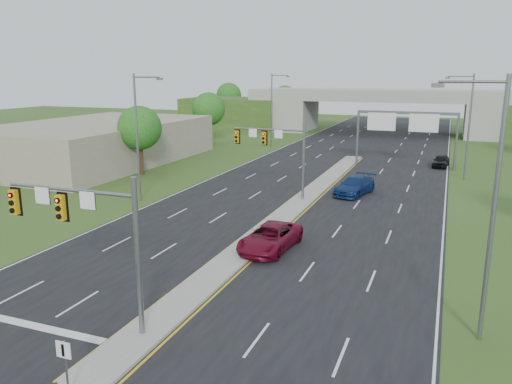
{
  "coord_description": "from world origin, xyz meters",
  "views": [
    {
      "loc": [
        11.54,
        -16.34,
        11.01
      ],
      "look_at": [
        -0.56,
        14.99,
        3.0
      ],
      "focal_mm": 35.0,
      "sensor_mm": 36.0,
      "label": 1
    }
  ],
  "objects_px": {
    "signal_mast_near": "(90,226)",
    "car_far_a": "(270,237)",
    "overpass": "(384,114)",
    "car_far_b": "(355,186)",
    "keep_right_sign": "(65,360)",
    "car_far_c": "(441,161)",
    "sign_gantry": "(405,124)",
    "signal_mast_far": "(279,147)"
  },
  "relations": [
    {
      "from": "signal_mast_near",
      "to": "keep_right_sign",
      "type": "distance_m",
      "value": 5.94
    },
    {
      "from": "car_far_a",
      "to": "car_far_c",
      "type": "bearing_deg",
      "value": 79.09
    },
    {
      "from": "sign_gantry",
      "to": "overpass",
      "type": "relative_size",
      "value": 0.14
    },
    {
      "from": "signal_mast_near",
      "to": "car_far_a",
      "type": "distance_m",
      "value": 13.4
    },
    {
      "from": "signal_mast_far",
      "to": "keep_right_sign",
      "type": "height_order",
      "value": "signal_mast_far"
    },
    {
      "from": "car_far_c",
      "to": "keep_right_sign",
      "type": "bearing_deg",
      "value": -96.83
    },
    {
      "from": "sign_gantry",
      "to": "car_far_c",
      "type": "height_order",
      "value": "sign_gantry"
    },
    {
      "from": "signal_mast_far",
      "to": "car_far_a",
      "type": "bearing_deg",
      "value": -73.54
    },
    {
      "from": "signal_mast_near",
      "to": "car_far_b",
      "type": "height_order",
      "value": "signal_mast_near"
    },
    {
      "from": "car_far_a",
      "to": "car_far_c",
      "type": "xyz_separation_m",
      "value": [
        9.5,
        34.76,
        -0.07
      ]
    },
    {
      "from": "sign_gantry",
      "to": "car_far_b",
      "type": "relative_size",
      "value": 2.05
    },
    {
      "from": "sign_gantry",
      "to": "car_far_c",
      "type": "bearing_deg",
      "value": 25.07
    },
    {
      "from": "car_far_b",
      "to": "overpass",
      "type": "bearing_deg",
      "value": 107.93
    },
    {
      "from": "signal_mast_far",
      "to": "car_far_c",
      "type": "bearing_deg",
      "value": 58.93
    },
    {
      "from": "signal_mast_near",
      "to": "car_far_b",
      "type": "distance_m",
      "value": 30.05
    },
    {
      "from": "overpass",
      "to": "car_far_b",
      "type": "relative_size",
      "value": 14.2
    },
    {
      "from": "sign_gantry",
      "to": "signal_mast_far",
      "type": "bearing_deg",
      "value": -114.11
    },
    {
      "from": "signal_mast_near",
      "to": "car_far_c",
      "type": "xyz_separation_m",
      "value": [
        13.26,
        47.01,
        -3.98
      ]
    },
    {
      "from": "signal_mast_far",
      "to": "car_far_c",
      "type": "distance_m",
      "value": 26.01
    },
    {
      "from": "sign_gantry",
      "to": "car_far_a",
      "type": "distance_m",
      "value": 33.44
    },
    {
      "from": "sign_gantry",
      "to": "car_far_a",
      "type": "xyz_separation_m",
      "value": [
        -5.18,
        -32.74,
        -4.42
      ]
    },
    {
      "from": "car_far_a",
      "to": "car_far_b",
      "type": "distance_m",
      "value": 17.06
    },
    {
      "from": "keep_right_sign",
      "to": "car_far_a",
      "type": "bearing_deg",
      "value": 84.87
    },
    {
      "from": "signal_mast_near",
      "to": "signal_mast_far",
      "type": "xyz_separation_m",
      "value": [
        0.0,
        25.0,
        0.0
      ]
    },
    {
      "from": "keep_right_sign",
      "to": "sign_gantry",
      "type": "xyz_separation_m",
      "value": [
        6.68,
        49.45,
        3.72
      ]
    },
    {
      "from": "signal_mast_near",
      "to": "car_far_c",
      "type": "distance_m",
      "value": 49.01
    },
    {
      "from": "keep_right_sign",
      "to": "sign_gantry",
      "type": "bearing_deg",
      "value": 82.3
    },
    {
      "from": "keep_right_sign",
      "to": "car_far_b",
      "type": "relative_size",
      "value": 0.39
    },
    {
      "from": "signal_mast_far",
      "to": "signal_mast_near",
      "type": "bearing_deg",
      "value": -90.0
    },
    {
      "from": "car_far_a",
      "to": "car_far_c",
      "type": "relative_size",
      "value": 1.35
    },
    {
      "from": "sign_gantry",
      "to": "car_far_a",
      "type": "bearing_deg",
      "value": -99.0
    },
    {
      "from": "keep_right_sign",
      "to": "sign_gantry",
      "type": "relative_size",
      "value": 0.19
    },
    {
      "from": "signal_mast_near",
      "to": "car_far_a",
      "type": "bearing_deg",
      "value": 72.93
    },
    {
      "from": "signal_mast_near",
      "to": "overpass",
      "type": "bearing_deg",
      "value": 88.38
    },
    {
      "from": "sign_gantry",
      "to": "car_far_b",
      "type": "height_order",
      "value": "sign_gantry"
    },
    {
      "from": "signal_mast_near",
      "to": "car_far_a",
      "type": "xyz_separation_m",
      "value": [
        3.76,
        12.26,
        -3.91
      ]
    },
    {
      "from": "overpass",
      "to": "car_far_a",
      "type": "relative_size",
      "value": 13.9
    },
    {
      "from": "overpass",
      "to": "keep_right_sign",
      "type": "bearing_deg",
      "value": -90.0
    },
    {
      "from": "car_far_b",
      "to": "car_far_a",
      "type": "bearing_deg",
      "value": -84.28
    },
    {
      "from": "signal_mast_far",
      "to": "car_far_c",
      "type": "xyz_separation_m",
      "value": [
        13.26,
        22.01,
        -3.98
      ]
    },
    {
      "from": "overpass",
      "to": "car_far_b",
      "type": "height_order",
      "value": "overpass"
    },
    {
      "from": "signal_mast_near",
      "to": "overpass",
      "type": "xyz_separation_m",
      "value": [
        2.26,
        80.07,
        -1.17
      ]
    }
  ]
}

